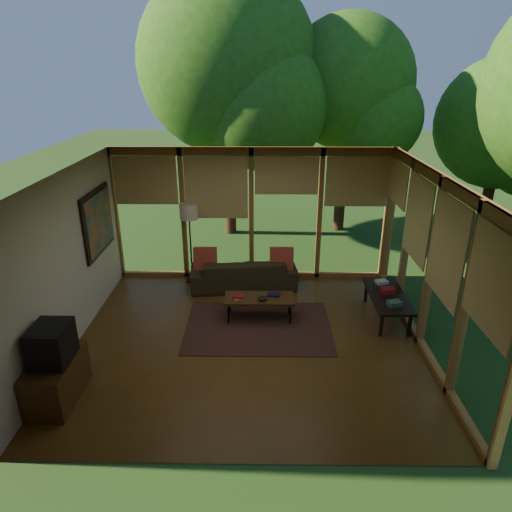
{
  "coord_description": "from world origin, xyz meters",
  "views": [
    {
      "loc": [
        0.2,
        -6.31,
        4.07
      ],
      "look_at": [
        0.11,
        0.7,
        1.19
      ],
      "focal_mm": 32.0,
      "sensor_mm": 36.0,
      "label": 1
    }
  ],
  "objects_px": {
    "floor_lamp": "(189,216)",
    "side_console": "(388,297)",
    "media_cabinet": "(57,379)",
    "television": "(52,344)",
    "sofa": "(244,272)",
    "coffee_table": "(259,299)"
  },
  "relations": [
    {
      "from": "sofa",
      "to": "media_cabinet",
      "type": "height_order",
      "value": "sofa"
    },
    {
      "from": "media_cabinet",
      "to": "side_console",
      "type": "bearing_deg",
      "value": 24.26
    },
    {
      "from": "floor_lamp",
      "to": "coffee_table",
      "type": "xyz_separation_m",
      "value": [
        1.39,
        -1.54,
        -1.01
      ]
    },
    {
      "from": "television",
      "to": "coffee_table",
      "type": "relative_size",
      "value": 0.46
    },
    {
      "from": "television",
      "to": "floor_lamp",
      "type": "relative_size",
      "value": 0.33
    },
    {
      "from": "television",
      "to": "coffee_table",
      "type": "bearing_deg",
      "value": 38.93
    },
    {
      "from": "sofa",
      "to": "coffee_table",
      "type": "bearing_deg",
      "value": 97.34
    },
    {
      "from": "media_cabinet",
      "to": "coffee_table",
      "type": "bearing_deg",
      "value": 38.71
    },
    {
      "from": "sofa",
      "to": "side_console",
      "type": "xyz_separation_m",
      "value": [
        2.55,
        -1.23,
        0.11
      ]
    },
    {
      "from": "media_cabinet",
      "to": "side_console",
      "type": "relative_size",
      "value": 0.71
    },
    {
      "from": "sofa",
      "to": "coffee_table",
      "type": "distance_m",
      "value": 1.35
    },
    {
      "from": "floor_lamp",
      "to": "sofa",
      "type": "bearing_deg",
      "value": -12.48
    },
    {
      "from": "floor_lamp",
      "to": "side_console",
      "type": "bearing_deg",
      "value": -22.05
    },
    {
      "from": "television",
      "to": "floor_lamp",
      "type": "bearing_deg",
      "value": 71.43
    },
    {
      "from": "floor_lamp",
      "to": "side_console",
      "type": "xyz_separation_m",
      "value": [
        3.62,
        -1.47,
        -1.0
      ]
    },
    {
      "from": "sofa",
      "to": "coffee_table",
      "type": "xyz_separation_m",
      "value": [
        0.32,
        -1.31,
        0.09
      ]
    },
    {
      "from": "sofa",
      "to": "media_cabinet",
      "type": "distance_m",
      "value": 4.14
    },
    {
      "from": "television",
      "to": "side_console",
      "type": "relative_size",
      "value": 0.39
    },
    {
      "from": "floor_lamp",
      "to": "media_cabinet",
      "type": "bearing_deg",
      "value": -108.85
    },
    {
      "from": "floor_lamp",
      "to": "side_console",
      "type": "height_order",
      "value": "floor_lamp"
    },
    {
      "from": "media_cabinet",
      "to": "floor_lamp",
      "type": "height_order",
      "value": "floor_lamp"
    },
    {
      "from": "sofa",
      "to": "floor_lamp",
      "type": "xyz_separation_m",
      "value": [
        -1.07,
        0.24,
        1.1
      ]
    }
  ]
}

